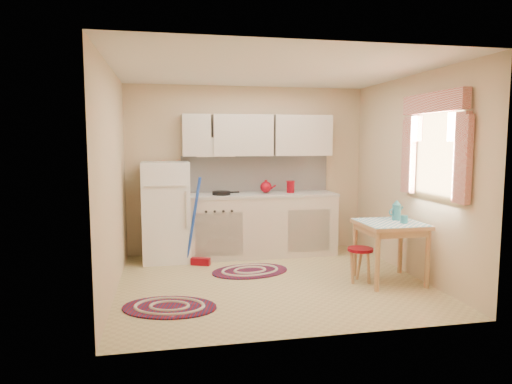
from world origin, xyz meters
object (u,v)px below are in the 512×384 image
(base_cabinets, at_px, (259,226))
(stool, at_px, (360,265))
(table, at_px, (390,252))
(fridge, at_px, (166,212))

(base_cabinets, bearing_deg, stool, -59.27)
(base_cabinets, height_order, table, base_cabinets)
(fridge, bearing_deg, base_cabinets, 2.13)
(fridge, distance_m, table, 3.05)
(fridge, relative_size, base_cabinets, 0.62)
(table, bearing_deg, fridge, 149.82)
(fridge, xyz_separation_m, table, (2.62, -1.52, -0.34))
(base_cabinets, xyz_separation_m, table, (1.28, -1.57, -0.08))
(base_cabinets, bearing_deg, fridge, -177.87)
(base_cabinets, relative_size, table, 3.12)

